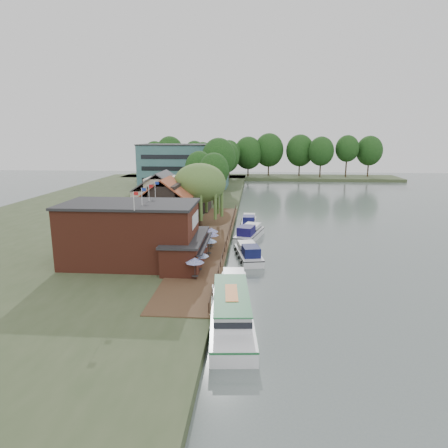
{
  "coord_description": "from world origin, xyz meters",
  "views": [
    {
      "loc": [
        -1.6,
        -45.31,
        15.92
      ],
      "look_at": [
        -6.0,
        12.0,
        3.0
      ],
      "focal_mm": 32.0,
      "sensor_mm": 36.0,
      "label": 1
    }
  ],
  "objects_px": {
    "umbrella_3": "(209,247)",
    "cottage_c": "(192,189)",
    "pub": "(147,233)",
    "umbrella_4": "(211,240)",
    "hotel_block": "(184,165)",
    "umbrella_1": "(199,262)",
    "cottage_b": "(162,196)",
    "umbrella_0": "(195,268)",
    "cruiser_0": "(234,284)",
    "cruiser_3": "(249,220)",
    "cottage_a": "(166,206)",
    "swan": "(219,319)",
    "cruiser_1": "(249,251)",
    "umbrella_2": "(199,252)",
    "cruiser_2": "(249,231)",
    "willow": "(200,195)",
    "umbrella_5": "(211,236)",
    "tour_boat": "(232,311)"
  },
  "relations": [
    {
      "from": "cruiser_0",
      "to": "pub",
      "type": "bearing_deg",
      "value": 144.65
    },
    {
      "from": "cottage_a",
      "to": "umbrella_5",
      "type": "bearing_deg",
      "value": -41.09
    },
    {
      "from": "cruiser_0",
      "to": "tour_boat",
      "type": "relative_size",
      "value": 0.73
    },
    {
      "from": "umbrella_4",
      "to": "tour_boat",
      "type": "distance_m",
      "value": 19.96
    },
    {
      "from": "cottage_c",
      "to": "cruiser_0",
      "type": "xyz_separation_m",
      "value": [
        10.5,
        -40.36,
        -4.11
      ]
    },
    {
      "from": "willow",
      "to": "hotel_block",
      "type": "bearing_deg",
      "value": 102.71
    },
    {
      "from": "pub",
      "to": "tour_boat",
      "type": "height_order",
      "value": "pub"
    },
    {
      "from": "pub",
      "to": "umbrella_4",
      "type": "height_order",
      "value": "pub"
    },
    {
      "from": "cruiser_0",
      "to": "cruiser_3",
      "type": "relative_size",
      "value": 1.05
    },
    {
      "from": "umbrella_2",
      "to": "cruiser_2",
      "type": "xyz_separation_m",
      "value": [
        5.75,
        15.28,
        -1.09
      ]
    },
    {
      "from": "tour_boat",
      "to": "umbrella_5",
      "type": "bearing_deg",
      "value": 95.75
    },
    {
      "from": "umbrella_4",
      "to": "cruiser_0",
      "type": "height_order",
      "value": "umbrella_4"
    },
    {
      "from": "pub",
      "to": "umbrella_1",
      "type": "distance_m",
      "value": 7.48
    },
    {
      "from": "cruiser_2",
      "to": "cottage_a",
      "type": "bearing_deg",
      "value": -160.31
    },
    {
      "from": "umbrella_5",
      "to": "cruiser_2",
      "type": "bearing_deg",
      "value": 56.92
    },
    {
      "from": "umbrella_2",
      "to": "cottage_c",
      "type": "bearing_deg",
      "value": 100.22
    },
    {
      "from": "cottage_b",
      "to": "cottage_c",
      "type": "relative_size",
      "value": 1.13
    },
    {
      "from": "pub",
      "to": "hotel_block",
      "type": "relative_size",
      "value": 0.79
    },
    {
      "from": "pub",
      "to": "umbrella_5",
      "type": "distance_m",
      "value": 10.92
    },
    {
      "from": "umbrella_5",
      "to": "cruiser_2",
      "type": "relative_size",
      "value": 0.24
    },
    {
      "from": "hotel_block",
      "to": "umbrella_1",
      "type": "distance_m",
      "value": 75.48
    },
    {
      "from": "umbrella_2",
      "to": "umbrella_3",
      "type": "xyz_separation_m",
      "value": [
        0.88,
        2.27,
        0.0
      ]
    },
    {
      "from": "umbrella_5",
      "to": "willow",
      "type": "bearing_deg",
      "value": 105.0
    },
    {
      "from": "cruiser_0",
      "to": "cruiser_3",
      "type": "distance_m",
      "value": 31.5
    },
    {
      "from": "cottage_b",
      "to": "swan",
      "type": "height_order",
      "value": "cottage_b"
    },
    {
      "from": "umbrella_3",
      "to": "cottage_c",
      "type": "bearing_deg",
      "value": 102.52
    },
    {
      "from": "umbrella_3",
      "to": "tour_boat",
      "type": "xyz_separation_m",
      "value": [
        3.8,
        -16.33,
        -0.88
      ]
    },
    {
      "from": "pub",
      "to": "swan",
      "type": "bearing_deg",
      "value": -52.51
    },
    {
      "from": "willow",
      "to": "cruiser_0",
      "type": "relative_size",
      "value": 1.1
    },
    {
      "from": "umbrella_5",
      "to": "cruiser_1",
      "type": "distance_m",
      "value": 5.95
    },
    {
      "from": "umbrella_1",
      "to": "hotel_block",
      "type": "bearing_deg",
      "value": 101.07
    },
    {
      "from": "cottage_a",
      "to": "umbrella_0",
      "type": "height_order",
      "value": "cottage_a"
    },
    {
      "from": "cottage_a",
      "to": "umbrella_4",
      "type": "distance_m",
      "value": 11.95
    },
    {
      "from": "hotel_block",
      "to": "cruiser_2",
      "type": "distance_m",
      "value": 58.56
    },
    {
      "from": "cottage_c",
      "to": "cruiser_1",
      "type": "distance_m",
      "value": 30.98
    },
    {
      "from": "umbrella_3",
      "to": "cruiser_1",
      "type": "height_order",
      "value": "umbrella_3"
    },
    {
      "from": "cottage_b",
      "to": "cruiser_2",
      "type": "bearing_deg",
      "value": -29.28
    },
    {
      "from": "cottage_a",
      "to": "umbrella_3",
      "type": "relative_size",
      "value": 3.62
    },
    {
      "from": "pub",
      "to": "umbrella_0",
      "type": "xyz_separation_m",
      "value": [
        6.35,
        -5.16,
        -2.36
      ]
    },
    {
      "from": "hotel_block",
      "to": "umbrella_2",
      "type": "distance_m",
      "value": 71.64
    },
    {
      "from": "cruiser_1",
      "to": "cottage_a",
      "type": "bearing_deg",
      "value": 132.96
    },
    {
      "from": "cottage_b",
      "to": "umbrella_0",
      "type": "bearing_deg",
      "value": -71.05
    },
    {
      "from": "hotel_block",
      "to": "umbrella_1",
      "type": "relative_size",
      "value": 10.69
    },
    {
      "from": "cottage_a",
      "to": "cottage_c",
      "type": "distance_m",
      "value": 19.03
    },
    {
      "from": "umbrella_0",
      "to": "umbrella_5",
      "type": "relative_size",
      "value": 1.0
    },
    {
      "from": "cruiser_1",
      "to": "cruiser_3",
      "type": "height_order",
      "value": "cruiser_1"
    },
    {
      "from": "cottage_b",
      "to": "cruiser_1",
      "type": "bearing_deg",
      "value": -50.8
    },
    {
      "from": "tour_boat",
      "to": "umbrella_0",
      "type": "bearing_deg",
      "value": 113.36
    },
    {
      "from": "umbrella_4",
      "to": "umbrella_3",
      "type": "bearing_deg",
      "value": -87.92
    },
    {
      "from": "pub",
      "to": "cottage_a",
      "type": "height_order",
      "value": "cottage_a"
    }
  ]
}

